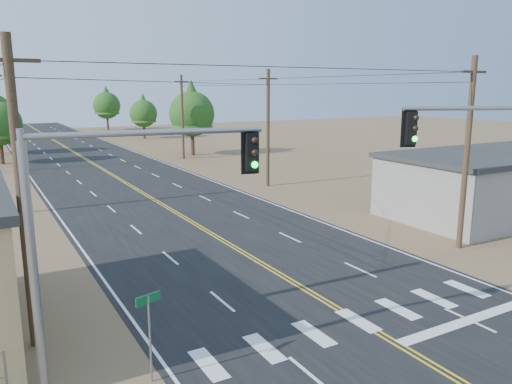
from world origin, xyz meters
TOP-DOWN VIEW (x-y plane):
  - road at (0.00, 30.00)m, footprint 15.00×200.00m
  - building_right at (19.00, 16.00)m, footprint 15.00×8.00m
  - utility_pole_left_near at (-10.50, 12.00)m, footprint 1.80×0.30m
  - utility_pole_right_near at (10.50, 12.00)m, footprint 1.80×0.30m
  - utility_pole_right_mid at (10.50, 32.00)m, footprint 1.80×0.30m
  - utility_pole_right_far at (10.50, 52.00)m, footprint 1.80×0.30m
  - signal_mast_left at (-8.73, 8.41)m, footprint 6.48×1.23m
  - signal_mast_right at (6.24, 6.72)m, footprint 6.20×2.45m
  - street_sign at (-7.80, 8.00)m, footprint 0.78×0.25m
  - tree_right_near at (12.81, 54.65)m, footprint 5.73×5.73m
  - tree_right_mid at (14.00, 79.09)m, footprint 4.63×4.63m
  - tree_right_far at (12.93, 100.58)m, footprint 5.46×5.46m

SIDE VIEW (x-z plane):
  - road at x=0.00m, z-range 0.00..0.02m
  - street_sign at x=-7.80m, z-range 0.46..3.17m
  - building_right at x=19.00m, z-range 0.00..4.00m
  - tree_right_mid at x=14.00m, z-range 0.86..8.58m
  - signal_mast_left at x=-8.73m, z-range 1.34..8.74m
  - utility_pole_left_near at x=-10.50m, z-range 0.12..10.12m
  - utility_pole_right_near at x=10.50m, z-range 0.12..10.12m
  - utility_pole_right_mid at x=10.50m, z-range 0.12..10.12m
  - utility_pole_right_far at x=10.50m, z-range 0.12..10.12m
  - signal_mast_right at x=6.24m, z-range 1.39..9.27m
  - tree_right_far at x=12.93m, z-range 1.02..10.11m
  - tree_right_near at x=12.81m, z-range 1.07..10.62m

